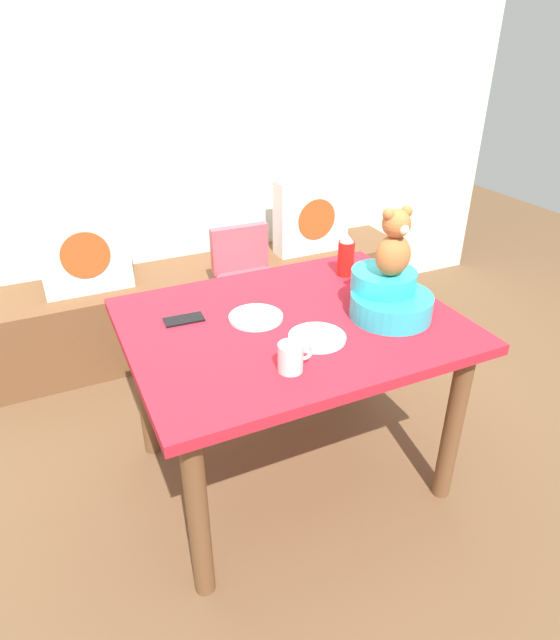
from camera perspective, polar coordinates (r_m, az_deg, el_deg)
ground_plane at (r=2.42m, az=1.04°, el=-15.47°), size 8.00×8.00×0.00m
back_wall at (r=3.16m, az=-11.51°, el=21.28°), size 4.40×0.10×2.60m
window_bench at (r=3.22m, az=-8.43°, el=1.62°), size 2.60×0.44×0.46m
pillow_floral_left at (r=2.93m, az=-20.05°, el=6.93°), size 0.44×0.15×0.44m
pillow_floral_right at (r=3.28m, az=3.30°, el=10.94°), size 0.44×0.15×0.44m
book_stack at (r=3.17m, az=-4.92°, el=6.70°), size 0.20×0.14×0.07m
dining_table at (r=2.03m, az=1.19°, el=-2.65°), size 1.19×0.93×0.74m
highchair at (r=2.76m, az=-3.27°, el=3.79°), size 0.34×0.45×0.79m
infant_seat_teal at (r=2.03m, az=11.38°, el=2.42°), size 0.30×0.33×0.16m
teddy_bear at (r=1.94m, az=11.98°, el=7.85°), size 0.13×0.12×0.25m
ketchup_bottle at (r=2.32m, az=6.98°, el=6.75°), size 0.07×0.07×0.18m
coffee_mug at (r=1.68m, az=1.20°, el=-3.95°), size 0.12×0.08×0.09m
dinner_plate_near at (r=1.98m, az=-2.56°, el=0.29°), size 0.20×0.20×0.01m
dinner_plate_far at (r=1.86m, az=3.94°, el=-1.86°), size 0.20×0.20×0.01m
cell_phone at (r=2.00m, az=-10.11°, el=0.05°), size 0.15×0.08×0.01m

